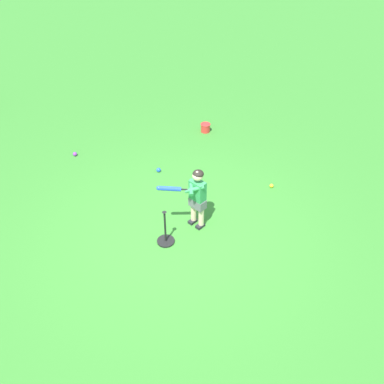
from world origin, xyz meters
TOP-DOWN VIEW (x-y plane):
  - ground_plane at (0.00, 0.00)m, footprint 40.00×40.00m
  - child_batter at (0.32, 0.15)m, footprint 0.77×0.33m
  - play_ball_behind_batter at (1.94, 0.71)m, footprint 0.07×0.07m
  - play_ball_center_lawn at (0.08, 1.78)m, footprint 0.08×0.08m
  - play_ball_far_right at (-1.41, 2.81)m, footprint 0.08×0.08m
  - batting_tee at (-0.25, -0.10)m, footprint 0.28×0.28m
  - toy_bucket at (1.41, 2.96)m, footprint 0.22×0.22m

SIDE VIEW (x-z plane):
  - ground_plane at x=0.00m, z-range 0.00..0.00m
  - play_ball_behind_batter at x=1.94m, z-range 0.00..0.07m
  - play_ball_far_right at x=-1.41m, z-range 0.00..0.08m
  - play_ball_center_lawn at x=0.08m, z-range 0.00..0.08m
  - toy_bucket at x=1.41m, z-range 0.00..0.19m
  - batting_tee at x=-0.25m, z-range -0.21..0.41m
  - child_batter at x=0.32m, z-range 0.11..1.19m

